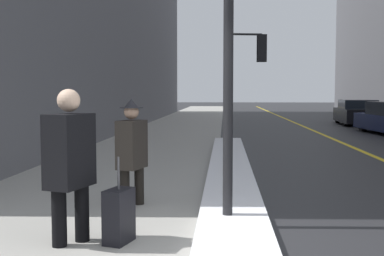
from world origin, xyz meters
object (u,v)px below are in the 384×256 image
at_px(rolling_suitcase, 119,216).
at_px(parked_car_black, 357,113).
at_px(pedestrian_nearside, 132,148).
at_px(pedestrian_trailing, 70,159).
at_px(traffic_light_near, 249,61).

bearing_deg(rolling_suitcase, parked_car_black, 175.31).
bearing_deg(pedestrian_nearside, parked_car_black, 173.03).
relative_size(pedestrian_nearside, rolling_suitcase, 1.64).
bearing_deg(pedestrian_nearside, pedestrian_trailing, 6.60).
xyz_separation_m(pedestrian_trailing, parked_car_black, (8.46, 20.31, -0.32)).
distance_m(pedestrian_trailing, rolling_suitcase, 0.81).
height_order(pedestrian_trailing, rolling_suitcase, pedestrian_trailing).
xyz_separation_m(parked_car_black, rolling_suitcase, (-7.95, -20.25, -0.31)).
xyz_separation_m(pedestrian_trailing, pedestrian_nearside, (0.32, 1.79, -0.08)).
bearing_deg(parked_car_black, pedestrian_nearside, 160.33).
bearing_deg(traffic_light_near, parked_car_black, 47.84).
distance_m(pedestrian_nearside, rolling_suitcase, 1.82).
bearing_deg(rolling_suitcase, pedestrian_nearside, -156.94).
relative_size(pedestrian_trailing, pedestrian_nearside, 1.08).
relative_size(traffic_light_near, parked_car_black, 0.85).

